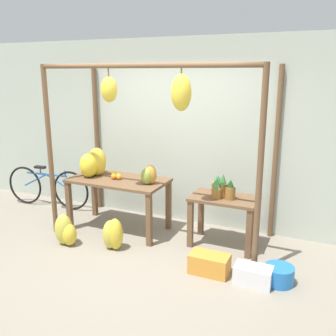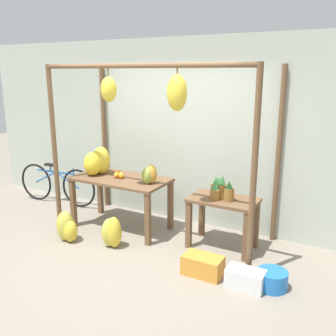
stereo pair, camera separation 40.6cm
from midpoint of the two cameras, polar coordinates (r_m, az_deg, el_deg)
ground_plane at (r=4.87m, az=-8.17°, el=-13.94°), size 20.00×20.00×0.00m
shop_wall_back at (r=5.74m, az=-0.28°, el=5.41°), size 8.00×0.08×2.80m
stall_awning at (r=4.85m, az=-4.23°, el=6.82°), size 3.00×1.28×2.40m
display_table_main at (r=5.57m, az=-9.64°, el=-2.87°), size 1.43×0.74×0.78m
display_table_side at (r=5.05m, az=6.23°, el=-6.17°), size 0.89×0.54×0.69m
banana_pile_on_table at (r=5.75m, az=-13.27°, el=0.69°), size 0.39×0.52×0.42m
orange_pile at (r=5.54m, az=-9.96°, el=-1.22°), size 0.19×0.16×0.09m
pineapple_cluster at (r=4.97m, az=5.77°, el=-3.08°), size 0.37×0.41×0.32m
banana_pile_ground_left at (r=5.40m, az=-17.42°, el=-9.23°), size 0.39×0.30×0.43m
banana_pile_ground_right at (r=5.12m, az=-10.67°, el=-9.93°), size 0.33×0.29×0.43m
fruit_crate_white at (r=4.53m, az=3.70°, el=-14.41°), size 0.46×0.26×0.23m
blue_bucket at (r=4.46m, az=13.98°, el=-15.58°), size 0.33×0.33×0.20m
parked_bicycle at (r=6.91m, az=-19.53°, el=-2.76°), size 1.63×0.17×0.72m
papaya_pile at (r=5.20m, az=-5.16°, el=-1.13°), size 0.23×0.21×0.28m
fruit_crate_purple at (r=4.39m, az=10.18°, el=-15.83°), size 0.41×0.24×0.21m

